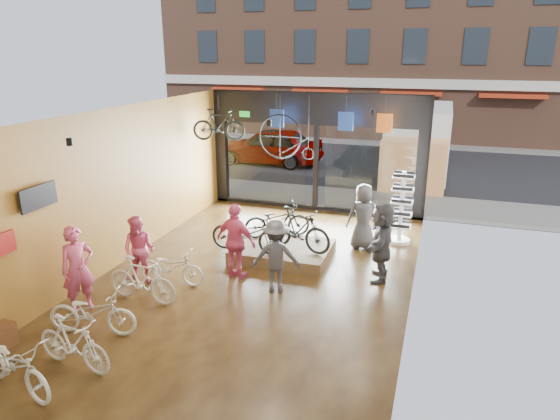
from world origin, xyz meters
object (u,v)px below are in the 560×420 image
at_px(hung_bike, 219,125).
at_px(display_platform, 283,251).
at_px(display_bike_mid, 298,229).
at_px(floor_bike_4, 171,267).
at_px(floor_bike_1, 73,343).
at_px(customer_0, 78,269).
at_px(customer_4, 363,217).
at_px(floor_bike_3, 142,280).
at_px(box_truck, 417,145).
at_px(customer_5, 381,242).
at_px(display_bike_right, 277,220).
at_px(penny_farthing, 289,139).
at_px(customer_3, 276,256).
at_px(display_bike_left, 247,233).
at_px(floor_bike_0, 14,365).
at_px(street_car, 269,146).
at_px(customer_1, 139,250).
at_px(sunglasses_rack, 401,208).
at_px(floor_bike_2, 92,312).
at_px(customer_2, 236,242).

bearing_deg(hung_bike, display_platform, -143.48).
bearing_deg(display_bike_mid, floor_bike_4, 146.42).
height_order(floor_bike_1, customer_0, customer_0).
distance_m(floor_bike_4, customer_4, 5.14).
xyz_separation_m(floor_bike_3, customer_0, (-0.99, -0.68, 0.40)).
bearing_deg(box_truck, customer_5, -91.02).
height_order(floor_bike_4, display_bike_mid, display_bike_mid).
height_order(display_bike_right, penny_farthing, penny_farthing).
height_order(display_bike_right, customer_3, customer_3).
height_order(display_bike_mid, customer_3, customer_3).
bearing_deg(display_bike_right, customer_5, -139.09).
relative_size(display_bike_left, customer_0, 1.05).
relative_size(box_truck, floor_bike_0, 4.12).
height_order(box_truck, customer_4, box_truck).
height_order(street_car, customer_1, street_car).
height_order(display_bike_mid, customer_0, customer_0).
bearing_deg(display_bike_left, customer_0, 144.83).
bearing_deg(floor_bike_0, customer_5, -25.97).
distance_m(display_bike_mid, customer_1, 3.80).
distance_m(customer_0, customer_4, 7.06).
xyz_separation_m(penny_farthing, hung_bike, (-1.98, -0.66, 0.43)).
bearing_deg(sunglasses_rack, floor_bike_0, -140.72).
height_order(box_truck, customer_5, box_truck).
relative_size(box_truck, display_bike_left, 3.86).
relative_size(box_truck, display_platform, 3.02).
height_order(customer_1, hung_bike, hung_bike).
height_order(customer_0, customer_1, customer_0).
xyz_separation_m(customer_3, customer_5, (2.08, 1.32, 0.10)).
height_order(customer_0, sunglasses_rack, sunglasses_rack).
bearing_deg(customer_0, floor_bike_4, -0.14).
bearing_deg(customer_3, floor_bike_4, -5.28).
height_order(floor_bike_1, display_bike_mid, display_bike_mid).
distance_m(floor_bike_0, floor_bike_2, 1.75).
relative_size(customer_2, customer_3, 1.09).
relative_size(floor_bike_0, customer_2, 0.98).
relative_size(floor_bike_2, customer_4, 0.96).
xyz_separation_m(customer_3, customer_4, (1.38, 3.09, 0.05)).
height_order(display_bike_right, hung_bike, hung_bike).
bearing_deg(floor_bike_4, floor_bike_3, 166.70).
relative_size(floor_bike_3, hung_bike, 1.04).
relative_size(floor_bike_3, display_bike_right, 0.94).
height_order(floor_bike_2, floor_bike_4, floor_bike_2).
xyz_separation_m(floor_bike_0, display_bike_right, (1.98, 6.86, 0.30)).
height_order(display_bike_left, customer_3, customer_3).
bearing_deg(floor_bike_0, floor_bike_4, 8.34).
bearing_deg(street_car, floor_bike_4, 9.24).
bearing_deg(floor_bike_3, floor_bike_1, -170.93).
bearing_deg(penny_farthing, floor_bike_4, -102.07).
bearing_deg(floor_bike_1, display_bike_mid, -16.20).
bearing_deg(floor_bike_1, floor_bike_0, 155.90).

